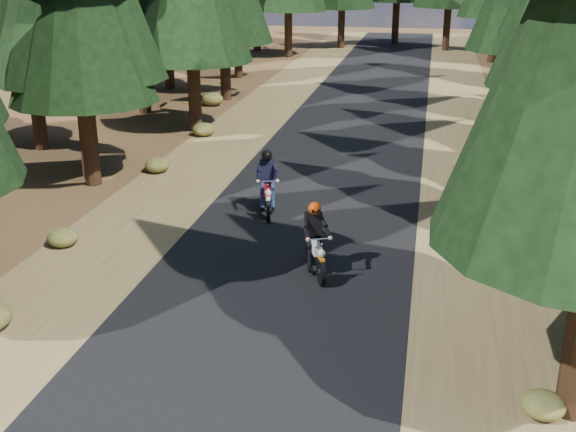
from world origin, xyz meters
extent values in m
plane|color=#4D311B|center=(0.00, 0.00, 0.00)|extent=(120.00, 120.00, 0.00)
cube|color=black|center=(0.00, 5.00, 0.01)|extent=(6.00, 100.00, 0.01)
cube|color=brown|center=(-4.60, 5.00, 0.00)|extent=(3.20, 100.00, 0.01)
cube|color=brown|center=(4.60, 5.00, 0.00)|extent=(3.20, 100.00, 0.01)
cylinder|color=black|center=(-7.26, 6.17, 2.67)|extent=(0.51, 0.51, 5.34)
cylinder|color=black|center=(6.06, 4.48, 2.26)|extent=(0.48, 0.48, 4.52)
cone|color=black|center=(6.06, 4.48, 5.08)|extent=(3.84, 3.84, 5.65)
cylinder|color=black|center=(-7.70, 6.96, 3.21)|extent=(0.56, 0.56, 6.43)
cylinder|color=black|center=(-11.13, 9.93, 2.78)|extent=(0.52, 0.52, 5.56)
cylinder|color=black|center=(-6.35, 13.89, 2.86)|extent=(0.53, 0.53, 5.72)
cylinder|color=black|center=(6.98, 14.07, 2.25)|extent=(0.48, 0.48, 4.51)
cone|color=black|center=(6.98, 14.07, 5.07)|extent=(3.83, 3.83, 5.64)
cylinder|color=black|center=(-9.76, 16.85, 3.18)|extent=(0.55, 0.55, 6.37)
cylinder|color=black|center=(-7.00, 20.76, 2.82)|extent=(0.53, 0.53, 5.64)
cylinder|color=black|center=(6.93, 19.74, 2.91)|extent=(0.53, 0.53, 5.83)
cylinder|color=black|center=(-10.86, 23.22, 2.72)|extent=(0.52, 0.52, 5.45)
cylinder|color=black|center=(-8.12, 27.46, 2.21)|extent=(0.48, 0.48, 4.42)
cylinder|color=black|center=(8.34, 28.41, 2.88)|extent=(0.53, 0.53, 5.76)
cylinder|color=black|center=(-11.79, 32.77, 2.37)|extent=(0.49, 0.49, 4.75)
cylinder|color=black|center=(-13.00, 22.00, 3.20)|extent=(0.56, 0.56, 6.40)
cylinder|color=black|center=(-7.00, 37.00, 3.20)|extent=(0.56, 0.56, 6.40)
cylinder|color=black|center=(7.00, 37.00, 3.00)|extent=(0.54, 0.54, 6.00)
cylinder|color=black|center=(-10.00, 40.00, 3.40)|extent=(0.57, 0.57, 6.80)
cylinder|color=black|center=(10.00, 40.00, 3.20)|extent=(0.56, 0.56, 6.40)
cylinder|color=black|center=(-4.00, 43.00, 3.00)|extent=(0.54, 0.54, 6.00)
cylinder|color=black|center=(4.00, 43.00, 3.20)|extent=(0.56, 0.56, 6.40)
cylinder|color=black|center=(0.00, 46.00, 3.40)|extent=(0.57, 0.57, 6.80)
cylinder|color=black|center=(-13.00, 36.00, 2.80)|extent=(0.52, 0.52, 5.60)
cylinder|color=#4C4233|center=(7.05, 8.92, 0.16)|extent=(5.26, 2.28, 0.32)
ellipsoid|color=#474C1E|center=(6.67, 21.40, 0.23)|extent=(0.76, 0.76, 0.45)
ellipsoid|color=#474C1E|center=(-5.76, 13.09, 0.27)|extent=(0.90, 0.90, 0.54)
ellipsoid|color=#474C1E|center=(-7.22, 19.10, 0.31)|extent=(1.04, 1.04, 0.62)
ellipsoid|color=#474C1E|center=(7.13, 13.77, 0.28)|extent=(0.92, 0.92, 0.55)
ellipsoid|color=#474C1E|center=(6.72, 6.49, 0.31)|extent=(1.04, 1.04, 0.63)
ellipsoid|color=#474C1E|center=(5.19, -3.89, 0.21)|extent=(0.70, 0.70, 0.42)
ellipsoid|color=#474C1E|center=(5.35, 1.30, 0.27)|extent=(0.92, 0.92, 0.55)
ellipsoid|color=#474C1E|center=(-5.75, 7.83, 0.25)|extent=(0.82, 0.82, 0.49)
ellipsoid|color=#474C1E|center=(-5.71, 1.20, 0.23)|extent=(0.77, 0.77, 0.46)
ellipsoid|color=#474C1E|center=(4.40, 9.89, 0.26)|extent=(0.88, 0.88, 0.53)
cube|color=black|center=(0.78, 0.78, 1.14)|extent=(0.43, 0.35, 0.54)
sphere|color=#C23507|center=(0.78, 0.78, 1.54)|extent=(0.39, 0.39, 0.30)
cube|color=black|center=(-1.20, 4.58, 1.22)|extent=(0.45, 0.34, 0.58)
sphere|color=black|center=(-1.20, 4.58, 1.64)|extent=(0.39, 0.39, 0.32)
camera|label=1|loc=(3.11, -14.19, 6.93)|focal=45.00mm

